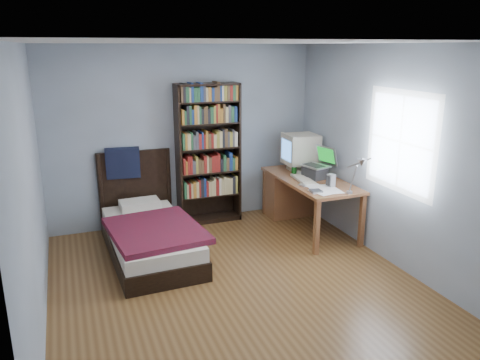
% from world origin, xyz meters
% --- Properties ---
extents(room, '(4.20, 4.24, 2.50)m').
position_xyz_m(room, '(0.03, -0.00, 1.25)').
color(room, brown).
rests_on(room, ground).
extents(desk, '(0.75, 1.65, 0.73)m').
position_xyz_m(desk, '(1.50, 1.59, 0.42)').
color(desk, brown).
rests_on(desk, floor).
extents(crt_monitor, '(0.48, 0.44, 0.53)m').
position_xyz_m(crt_monitor, '(1.59, 1.60, 1.03)').
color(crt_monitor, beige).
rests_on(crt_monitor, desk).
extents(laptop, '(0.43, 0.41, 0.44)m').
position_xyz_m(laptop, '(1.59, 1.13, 0.85)').
color(laptop, '#2D2D30').
rests_on(laptop, desk).
extents(desk_lamp, '(0.21, 0.45, 0.54)m').
position_xyz_m(desk_lamp, '(1.51, 0.04, 1.16)').
color(desk_lamp, '#99999E').
rests_on(desk_lamp, desk).
extents(keyboard, '(0.23, 0.48, 0.05)m').
position_xyz_m(keyboard, '(1.37, 1.09, 0.75)').
color(keyboard, beige).
rests_on(keyboard, desk).
extents(speaker, '(0.10, 0.10, 0.16)m').
position_xyz_m(speaker, '(1.56, 0.70, 0.81)').
color(speaker, gray).
rests_on(speaker, desk).
extents(soda_can, '(0.07, 0.07, 0.13)m').
position_xyz_m(soda_can, '(1.36, 1.34, 0.79)').
color(soda_can, '#093407').
rests_on(soda_can, desk).
extents(mouse, '(0.07, 0.12, 0.04)m').
position_xyz_m(mouse, '(1.47, 1.39, 0.75)').
color(mouse, silver).
rests_on(mouse, desk).
extents(phone_silver, '(0.08, 0.12, 0.02)m').
position_xyz_m(phone_silver, '(1.24, 0.85, 0.74)').
color(phone_silver, silver).
rests_on(phone_silver, desk).
extents(phone_grey, '(0.06, 0.10, 0.02)m').
position_xyz_m(phone_grey, '(1.25, 0.63, 0.74)').
color(phone_grey, gray).
rests_on(phone_grey, desk).
extents(external_drive, '(0.14, 0.14, 0.03)m').
position_xyz_m(external_drive, '(1.26, 0.54, 0.74)').
color(external_drive, gray).
rests_on(external_drive, desk).
extents(bookshelf, '(0.89, 0.30, 1.98)m').
position_xyz_m(bookshelf, '(0.31, 1.94, 1.00)').
color(bookshelf, black).
rests_on(bookshelf, floor).
extents(bed, '(1.12, 2.03, 1.16)m').
position_xyz_m(bed, '(-0.72, 1.14, 0.26)').
color(bed, black).
rests_on(bed, floor).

